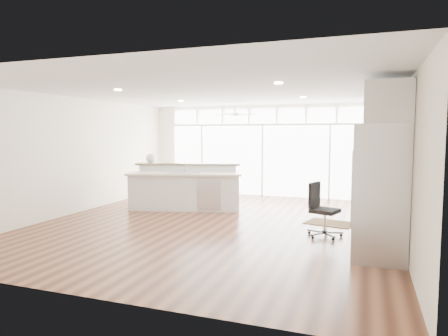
% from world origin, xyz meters
% --- Properties ---
extents(floor, '(7.00, 8.00, 0.02)m').
position_xyz_m(floor, '(0.00, 0.00, -0.01)').
color(floor, '#472315').
rests_on(floor, ground).
extents(ceiling, '(7.00, 8.00, 0.02)m').
position_xyz_m(ceiling, '(0.00, 0.00, 2.70)').
color(ceiling, silver).
rests_on(ceiling, wall_back).
extents(wall_back, '(7.00, 0.04, 2.70)m').
position_xyz_m(wall_back, '(0.00, 4.00, 1.35)').
color(wall_back, white).
rests_on(wall_back, floor).
extents(wall_front, '(7.00, 0.04, 2.70)m').
position_xyz_m(wall_front, '(0.00, -4.00, 1.35)').
color(wall_front, white).
rests_on(wall_front, floor).
extents(wall_left, '(0.04, 8.00, 2.70)m').
position_xyz_m(wall_left, '(-3.50, 0.00, 1.35)').
color(wall_left, white).
rests_on(wall_left, floor).
extents(wall_right, '(0.04, 8.00, 2.70)m').
position_xyz_m(wall_right, '(3.50, 0.00, 1.35)').
color(wall_right, white).
rests_on(wall_right, floor).
extents(glass_wall, '(5.80, 0.06, 2.08)m').
position_xyz_m(glass_wall, '(0.00, 3.94, 1.05)').
color(glass_wall, white).
rests_on(glass_wall, wall_back).
extents(transom_row, '(5.90, 0.06, 0.40)m').
position_xyz_m(transom_row, '(0.00, 3.94, 2.38)').
color(transom_row, white).
rests_on(transom_row, wall_back).
extents(desk_window, '(0.04, 0.85, 0.85)m').
position_xyz_m(desk_window, '(3.46, 0.30, 1.55)').
color(desk_window, white).
rests_on(desk_window, wall_right).
extents(ceiling_fan, '(1.16, 1.16, 0.32)m').
position_xyz_m(ceiling_fan, '(-0.50, 2.80, 2.48)').
color(ceiling_fan, white).
rests_on(ceiling_fan, ceiling).
extents(recessed_lights, '(3.40, 3.00, 0.02)m').
position_xyz_m(recessed_lights, '(0.00, 0.20, 2.68)').
color(recessed_lights, white).
rests_on(recessed_lights, ceiling).
extents(oven_cabinet, '(0.64, 1.20, 2.50)m').
position_xyz_m(oven_cabinet, '(3.17, 1.80, 1.25)').
color(oven_cabinet, silver).
rests_on(oven_cabinet, floor).
extents(desk_nook, '(0.72, 1.30, 0.76)m').
position_xyz_m(desk_nook, '(3.13, 0.30, 0.38)').
color(desk_nook, silver).
rests_on(desk_nook, floor).
extents(upper_cabinets, '(0.64, 1.30, 0.64)m').
position_xyz_m(upper_cabinets, '(3.17, 0.30, 2.35)').
color(upper_cabinets, silver).
rests_on(upper_cabinets, wall_right).
extents(refrigerator, '(0.76, 0.90, 2.00)m').
position_xyz_m(refrigerator, '(3.11, -1.35, 1.00)').
color(refrigerator, '#B5B4B9').
rests_on(refrigerator, floor).
extents(fridge_cabinet, '(0.64, 0.90, 0.60)m').
position_xyz_m(fridge_cabinet, '(3.17, -1.35, 2.30)').
color(fridge_cabinet, silver).
rests_on(fridge_cabinet, wall_right).
extents(framed_photos, '(0.06, 0.22, 0.80)m').
position_xyz_m(framed_photos, '(3.46, 0.92, 1.40)').
color(framed_photos, black).
rests_on(framed_photos, wall_right).
extents(kitchen_island, '(2.97, 1.76, 1.11)m').
position_xyz_m(kitchen_island, '(-1.26, 1.20, 0.55)').
color(kitchen_island, silver).
rests_on(kitchen_island, floor).
extents(rug, '(1.07, 0.87, 0.01)m').
position_xyz_m(rug, '(2.23, 0.81, 0.01)').
color(rug, '#342310').
rests_on(rug, floor).
extents(office_chair, '(0.63, 0.60, 0.97)m').
position_xyz_m(office_chair, '(2.23, -0.33, 0.48)').
color(office_chair, black).
rests_on(office_chair, floor).
extents(fishbowl, '(0.30, 0.30, 0.24)m').
position_xyz_m(fishbowl, '(-2.29, 1.33, 1.23)').
color(fishbowl, silver).
rests_on(fishbowl, kitchen_island).
extents(monitor, '(0.12, 0.53, 0.43)m').
position_xyz_m(monitor, '(3.05, 0.30, 0.98)').
color(monitor, black).
rests_on(monitor, desk_nook).
extents(keyboard, '(0.16, 0.34, 0.02)m').
position_xyz_m(keyboard, '(2.88, 0.30, 0.77)').
color(keyboard, silver).
rests_on(keyboard, desk_nook).
extents(potted_plant, '(0.30, 0.32, 0.23)m').
position_xyz_m(potted_plant, '(3.17, 1.80, 2.61)').
color(potted_plant, '#325625').
rests_on(potted_plant, oven_cabinet).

